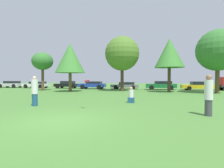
{
  "coord_description": "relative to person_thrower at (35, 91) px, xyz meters",
  "views": [
    {
      "loc": [
        3.43,
        -5.96,
        1.61
      ],
      "look_at": [
        1.29,
        3.55,
        1.33
      ],
      "focal_mm": 27.5,
      "sensor_mm": 36.0,
      "label": 1
    }
  ],
  "objects": [
    {
      "name": "tree_0",
      "position": [
        -7.84,
        12.11,
        3.13
      ],
      "size": [
        2.84,
        2.84,
        5.27
      ],
      "color": "brown",
      "rests_on": "ground"
    },
    {
      "name": "ground_plane",
      "position": [
        3.33,
        -2.99,
        -0.89
      ],
      "size": [
        120.0,
        120.0,
        0.0
      ],
      "primitive_type": "plane",
      "color": "#477A33"
    },
    {
      "name": "frisbee",
      "position": [
        3.54,
        -0.56,
        0.61
      ],
      "size": [
        0.29,
        0.27,
        0.18
      ],
      "color": "#F21E72"
    },
    {
      "name": "parked_car_white",
      "position": [
        -13.17,
        17.94,
        -0.26
      ],
      "size": [
        4.64,
        2.17,
        1.13
      ],
      "rotation": [
        0.0,
        0.0,
        3.2
      ],
      "color": "silver",
      "rests_on": "ground"
    },
    {
      "name": "tree_2",
      "position": [
        3.07,
        13.53,
        4.06
      ],
      "size": [
        4.52,
        4.52,
        7.23
      ],
      "color": "#473323",
      "rests_on": "ground"
    },
    {
      "name": "parked_car_green",
      "position": [
        8.32,
        17.93,
        -0.2
      ],
      "size": [
        4.51,
        2.13,
        1.29
      ],
      "rotation": [
        0.0,
        0.0,
        3.2
      ],
      "color": "#196633",
      "rests_on": "ground"
    },
    {
      "name": "parked_car_grey",
      "position": [
        2.81,
        18.38,
        -0.29
      ],
      "size": [
        4.49,
        2.25,
        1.11
      ],
      "rotation": [
        0.0,
        0.0,
        3.2
      ],
      "color": "slate",
      "rests_on": "ground"
    },
    {
      "name": "tree_4",
      "position": [
        14.0,
        12.23,
        3.88
      ],
      "size": [
        4.57,
        4.57,
        7.08
      ],
      "color": "brown",
      "rests_on": "ground"
    },
    {
      "name": "parked_car_silver",
      "position": [
        -18.53,
        17.88,
        -0.23
      ],
      "size": [
        4.51,
        2.08,
        1.23
      ],
      "rotation": [
        0.0,
        0.0,
        3.2
      ],
      "color": "#B2B2B7",
      "rests_on": "ground"
    },
    {
      "name": "person_catcher",
      "position": [
        9.23,
        -0.77,
        0.02
      ],
      "size": [
        0.35,
        0.35,
        1.81
      ],
      "rotation": [
        0.0,
        0.0,
        3.06
      ],
      "color": "#3F3F47",
      "rests_on": "ground"
    },
    {
      "name": "parked_car_black",
      "position": [
        -7.45,
        18.3,
        -0.22
      ],
      "size": [
        3.98,
        2.08,
        1.26
      ],
      "rotation": [
        0.0,
        0.0,
        3.2
      ],
      "color": "black",
      "rests_on": "ground"
    },
    {
      "name": "person_thrower",
      "position": [
        0.0,
        0.0,
        0.0
      ],
      "size": [
        0.38,
        0.38,
        1.79
      ],
      "rotation": [
        0.0,
        0.0,
        -0.08
      ],
      "color": "navy",
      "rests_on": "ground"
    },
    {
      "name": "parked_car_blue",
      "position": [
        -2.46,
        17.58,
        -0.22
      ],
      "size": [
        4.41,
        2.26,
        1.22
      ],
      "rotation": [
        0.0,
        0.0,
        3.2
      ],
      "color": "#1E389E",
      "rests_on": "ground"
    },
    {
      "name": "tree_1",
      "position": [
        -3.27,
        11.23,
        3.36
      ],
      "size": [
        3.74,
        3.74,
        6.14
      ],
      "color": "brown",
      "rests_on": "ground"
    },
    {
      "name": "bystander_sitting",
      "position": [
        5.48,
        2.63,
        -0.44
      ],
      "size": [
        0.43,
        0.36,
        1.09
      ],
      "color": "navy",
      "rests_on": "ground"
    },
    {
      "name": "tree_3",
      "position": [
        8.96,
        12.88,
        3.84
      ],
      "size": [
        3.52,
        3.52,
        6.52
      ],
      "color": "#473323",
      "rests_on": "ground"
    },
    {
      "name": "parked_car_yellow",
      "position": [
        13.53,
        17.87,
        -0.24
      ],
      "size": [
        4.6,
        2.06,
        1.25
      ],
      "rotation": [
        0.0,
        0.0,
        3.2
      ],
      "color": "gold",
      "rests_on": "ground"
    }
  ]
}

